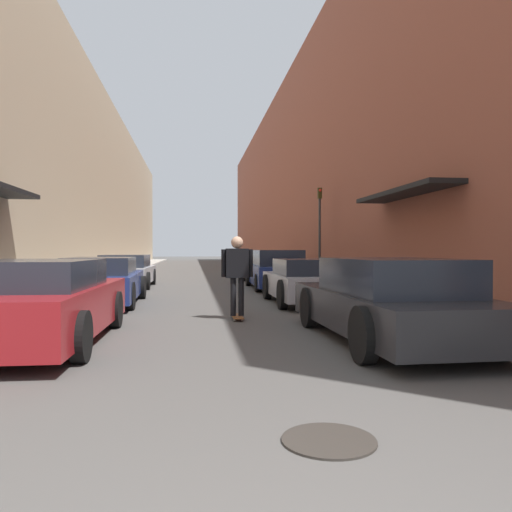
{
  "coord_description": "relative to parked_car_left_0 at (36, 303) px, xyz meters",
  "views": [
    {
      "loc": [
        -0.35,
        -1.13,
        1.41
      ],
      "look_at": [
        1.41,
        12.75,
        1.22
      ],
      "focal_mm": 35.0,
      "sensor_mm": 36.0,
      "label": 1
    }
  ],
  "objects": [
    {
      "name": "parked_car_right_4",
      "position": [
        5.4,
        21.56,
        0.03
      ],
      "size": [
        1.85,
        4.22,
        1.35
      ],
      "color": "silver",
      "rests_on": "ground"
    },
    {
      "name": "traffic_light",
      "position": [
        7.57,
        12.55,
        1.86
      ],
      "size": [
        0.16,
        0.22,
        3.86
      ],
      "color": "#2D2D2D",
      "rests_on": "curb_strip_right"
    },
    {
      "name": "parked_car_right_3",
      "position": [
        5.5,
        15.59,
        0.01
      ],
      "size": [
        1.91,
        4.71,
        1.28
      ],
      "color": "navy",
      "rests_on": "ground"
    },
    {
      "name": "parked_car_right_1",
      "position": [
        5.31,
        4.94,
        -0.04
      ],
      "size": [
        1.98,
        3.94,
        1.16
      ],
      "color": "#B7B7BC",
      "rests_on": "ground"
    },
    {
      "name": "parked_car_right_0",
      "position": [
        5.29,
        -0.46,
        0.0
      ],
      "size": [
        1.96,
        4.75,
        1.28
      ],
      "color": "#232326",
      "rests_on": "ground"
    },
    {
      "name": "parked_car_left_1",
      "position": [
        0.01,
        5.37,
        -0.03
      ],
      "size": [
        1.91,
        4.4,
        1.21
      ],
      "color": "navy",
      "rests_on": "ground"
    },
    {
      "name": "ground",
      "position": [
        2.67,
        19.48,
        -0.62
      ],
      "size": [
        143.53,
        143.53,
        0.0
      ],
      "primitive_type": "plane",
      "color": "#4C4947"
    },
    {
      "name": "skateboarder",
      "position": [
        3.2,
        2.23,
        0.41
      ],
      "size": [
        0.64,
        0.78,
        1.67
      ],
      "color": "brown",
      "rests_on": "ground"
    },
    {
      "name": "building_row_right",
      "position": [
        10.25,
        26.0,
        5.66
      ],
      "size": [
        4.9,
        65.24,
        12.56
      ],
      "color": "brown",
      "rests_on": "ground"
    },
    {
      "name": "curb_strip_left",
      "position": [
        -2.02,
        26.01,
        -0.56
      ],
      "size": [
        1.8,
        65.24,
        0.12
      ],
      "color": "#A3A099",
      "rests_on": "ground"
    },
    {
      "name": "curb_strip_right",
      "position": [
        7.35,
        26.01,
        -0.56
      ],
      "size": [
        1.8,
        65.24,
        0.12
      ],
      "color": "#A3A099",
      "rests_on": "ground"
    },
    {
      "name": "building_row_left",
      "position": [
        -4.92,
        26.0,
        4.93
      ],
      "size": [
        4.9,
        65.24,
        11.09
      ],
      "color": "tan",
      "rests_on": "ground"
    },
    {
      "name": "parked_car_left_0",
      "position": [
        0.0,
        0.0,
        0.0
      ],
      "size": [
        2.05,
        4.56,
        1.25
      ],
      "color": "maroon",
      "rests_on": "ground"
    },
    {
      "name": "parked_car_left_2",
      "position": [
        -0.14,
        11.2,
        -0.03
      ],
      "size": [
        1.94,
        4.22,
        1.21
      ],
      "color": "#B7B7BC",
      "rests_on": "ground"
    },
    {
      "name": "manhole_cover",
      "position": [
        3.31,
        -4.21,
        -0.61
      ],
      "size": [
        0.7,
        0.7,
        0.02
      ],
      "color": "#332D28",
      "rests_on": "ground"
    },
    {
      "name": "parked_car_right_2",
      "position": [
        5.3,
        9.87,
        0.04
      ],
      "size": [
        1.9,
        4.66,
        1.39
      ],
      "color": "navy",
      "rests_on": "ground"
    }
  ]
}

